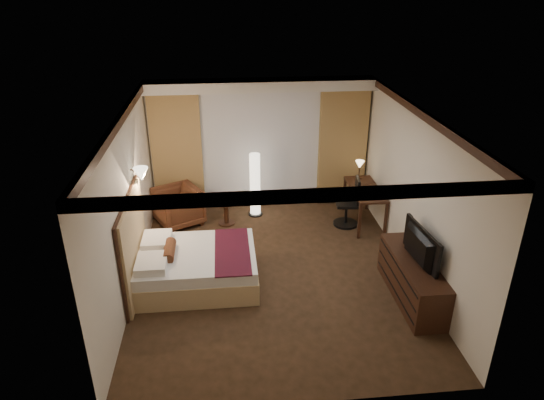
{
  "coord_description": "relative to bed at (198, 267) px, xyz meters",
  "views": [
    {
      "loc": [
        -0.74,
        -6.79,
        4.53
      ],
      "look_at": [
        0.0,
        0.4,
        1.15
      ],
      "focal_mm": 32.0,
      "sensor_mm": 36.0,
      "label": 1
    }
  ],
  "objects": [
    {
      "name": "curtain_sheer",
      "position": [
        1.25,
        2.82,
        0.98
      ],
      "size": [
        2.48,
        0.04,
        2.45
      ],
      "primitive_type": "cube",
      "color": "silver",
      "rests_on": "back_wall"
    },
    {
      "name": "wall_sconce",
      "position": [
        -0.84,
        0.73,
        1.35
      ],
      "size": [
        0.24,
        0.24,
        0.24
      ],
      "primitive_type": null,
      "color": "white",
      "rests_on": "left_wall"
    },
    {
      "name": "curtain_right_drape",
      "position": [
        2.95,
        2.76,
        0.98
      ],
      "size": [
        1.0,
        0.14,
        2.45
      ],
      "primitive_type": "cube",
      "color": "#AE804F",
      "rests_on": "back_wall"
    },
    {
      "name": "floor_lamp",
      "position": [
        1.09,
        2.32,
        0.4
      ],
      "size": [
        0.28,
        0.28,
        1.34
      ],
      "primitive_type": null,
      "color": "white",
      "rests_on": "floor"
    },
    {
      "name": "office_chair",
      "position": [
        2.84,
        1.7,
        0.22
      ],
      "size": [
        0.53,
        0.53,
        1.0
      ],
      "primitive_type": null,
      "rotation": [
        0.0,
        0.0,
        -0.12
      ],
      "color": "black",
      "rests_on": "floor"
    },
    {
      "name": "armchair",
      "position": [
        -0.45,
        2.08,
        0.14
      ],
      "size": [
        1.05,
        1.07,
        0.83
      ],
      "primitive_type": "imported",
      "rotation": [
        0.0,
        0.0,
        -1.09
      ],
      "color": "#472C15",
      "rests_on": "floor"
    },
    {
      "name": "bed",
      "position": [
        0.0,
        0.0,
        0.0
      ],
      "size": [
        1.87,
        1.46,
        0.55
      ],
      "primitive_type": null,
      "color": "white",
      "rests_on": "floor"
    },
    {
      "name": "dresser",
      "position": [
        3.25,
        -0.76,
        0.06
      ],
      "size": [
        0.5,
        1.72,
        0.67
      ],
      "primitive_type": null,
      "color": "black",
      "rests_on": "floor"
    },
    {
      "name": "floor",
      "position": [
        1.25,
        0.15,
        -0.27
      ],
      "size": [
        4.5,
        5.5,
        0.01
      ],
      "primitive_type": "cube",
      "color": "#2E2012",
      "rests_on": "ground"
    },
    {
      "name": "left_wall",
      "position": [
        -1.0,
        0.15,
        1.08
      ],
      "size": [
        0.02,
        5.5,
        2.7
      ],
      "primitive_type": "cube",
      "color": "beige",
      "rests_on": "floor"
    },
    {
      "name": "soffit",
      "position": [
        1.25,
        2.65,
        2.33
      ],
      "size": [
        4.5,
        0.5,
        0.2
      ],
      "primitive_type": "cube",
      "color": "white",
      "rests_on": "ceiling"
    },
    {
      "name": "side_table",
      "position": [
        0.49,
        1.98,
        -0.02
      ],
      "size": [
        0.45,
        0.45,
        0.5
      ],
      "primitive_type": null,
      "color": "black",
      "rests_on": "floor"
    },
    {
      "name": "curtain_left_drape",
      "position": [
        -0.45,
        2.76,
        0.98
      ],
      "size": [
        1.0,
        0.14,
        2.45
      ],
      "primitive_type": "cube",
      "color": "#AE804F",
      "rests_on": "back_wall"
    },
    {
      "name": "desk_lamp",
      "position": [
        3.2,
        2.25,
        0.65
      ],
      "size": [
        0.18,
        0.18,
        0.34
      ],
      "primitive_type": null,
      "color": "#FFD899",
      "rests_on": "desk"
    },
    {
      "name": "back_wall",
      "position": [
        1.25,
        2.9,
        1.08
      ],
      "size": [
        4.5,
        0.02,
        2.7
      ],
      "primitive_type": "cube",
      "color": "beige",
      "rests_on": "floor"
    },
    {
      "name": "television",
      "position": [
        3.22,
        -0.76,
        0.69
      ],
      "size": [
        0.69,
        1.08,
        0.14
      ],
      "primitive_type": "imported",
      "rotation": [
        0.0,
        0.0,
        1.66
      ],
      "color": "black",
      "rests_on": "dresser"
    },
    {
      "name": "ceiling",
      "position": [
        1.25,
        0.15,
        2.43
      ],
      "size": [
        4.5,
        5.5,
        0.01
      ],
      "primitive_type": "cube",
      "color": "white",
      "rests_on": "back_wall"
    },
    {
      "name": "right_wall",
      "position": [
        3.5,
        0.15,
        1.08
      ],
      "size": [
        0.02,
        5.5,
        2.7
      ],
      "primitive_type": "cube",
      "color": "beige",
      "rests_on": "floor"
    },
    {
      "name": "headboard",
      "position": [
        -0.95,
        0.0,
        0.48
      ],
      "size": [
        0.12,
        1.76,
        1.5
      ],
      "primitive_type": null,
      "color": "tan",
      "rests_on": "floor"
    },
    {
      "name": "desk",
      "position": [
        3.2,
        1.75,
        0.1
      ],
      "size": [
        0.55,
        1.31,
        0.75
      ],
      "primitive_type": null,
      "color": "black",
      "rests_on": "floor"
    },
    {
      "name": "crown_molding",
      "position": [
        1.25,
        0.15,
        2.37
      ],
      "size": [
        4.5,
        5.5,
        0.12
      ],
      "primitive_type": null,
      "color": "black",
      "rests_on": "ceiling"
    }
  ]
}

